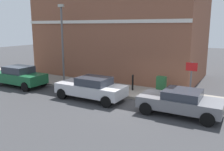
% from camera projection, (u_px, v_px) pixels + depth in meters
% --- Properties ---
extents(ground, '(80.00, 80.00, 0.00)m').
position_uv_depth(ground, '(139.00, 103.00, 13.63)').
color(ground, '#38383A').
extents(sidewalk, '(2.71, 30.00, 0.15)m').
position_uv_depth(sidewalk, '(76.00, 83.00, 18.10)').
color(sidewalk, gray).
rests_on(sidewalk, ground).
extents(corner_building, '(7.35, 13.77, 8.23)m').
position_uv_depth(corner_building, '(120.00, 28.00, 20.98)').
color(corner_building, brown).
rests_on(corner_building, ground).
extents(car_grey, '(1.94, 3.96, 1.26)m').
position_uv_depth(car_grey, '(180.00, 102.00, 11.76)').
color(car_grey, slate).
rests_on(car_grey, ground).
extents(car_silver, '(1.80, 4.22, 1.38)m').
position_uv_depth(car_silver, '(91.00, 88.00, 14.20)').
color(car_silver, '#B7B7BC').
rests_on(car_silver, ground).
extents(car_green, '(1.83, 4.19, 1.48)m').
position_uv_depth(car_green, '(19.00, 76.00, 17.37)').
color(car_green, '#195933').
rests_on(car_green, ground).
extents(utility_cabinet, '(0.46, 0.61, 1.15)m').
position_uv_depth(utility_cabinet, '(161.00, 86.00, 14.72)').
color(utility_cabinet, '#1E4C28').
rests_on(utility_cabinet, sidewalk).
extents(bollard_near_cabinet, '(0.14, 0.14, 1.04)m').
position_uv_depth(bollard_near_cabinet, '(133.00, 82.00, 15.75)').
color(bollard_near_cabinet, black).
rests_on(bollard_near_cabinet, sidewalk).
extents(bollard_far_kerb, '(0.14, 0.14, 1.04)m').
position_uv_depth(bollard_far_kerb, '(106.00, 83.00, 15.39)').
color(bollard_far_kerb, black).
rests_on(bollard_far_kerb, sidewalk).
extents(street_sign, '(0.08, 0.60, 2.30)m').
position_uv_depth(street_sign, '(191.00, 77.00, 12.77)').
color(street_sign, '#59595B').
rests_on(street_sign, sidewalk).
extents(lamppost, '(0.20, 0.44, 5.72)m').
position_uv_depth(lamppost, '(62.00, 40.00, 17.93)').
color(lamppost, '#59595B').
rests_on(lamppost, sidewalk).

